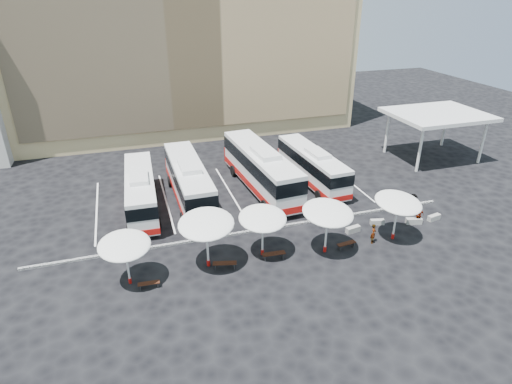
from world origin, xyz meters
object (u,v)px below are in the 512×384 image
object	(u,v)px
bus_0	(141,190)
wood_bench_2	(274,254)
bus_3	(312,165)
passenger_2	(419,215)
conc_bench_0	(353,229)
wood_bench_3	(346,244)
conc_bench_3	(434,217)
conc_bench_1	(377,222)
sunshade_3	(328,213)
passenger_1	(398,203)
bus_1	(189,180)
sunshade_2	(263,218)
passenger_0	(373,234)
wood_bench_0	(149,284)
passenger_3	(412,204)
bus_2	(261,168)
sunshade_0	(124,245)
wood_bench_1	(225,264)
sunshade_4	(398,203)
sunshade_1	(206,224)
conc_bench_2	(414,221)

from	to	relation	value
bus_0	wood_bench_2	xyz separation A→B (m)	(8.37, -10.69, -1.44)
wood_bench_2	bus_3	bearing A→B (deg)	54.87
bus_3	passenger_2	bearing A→B (deg)	-67.02
conc_bench_0	wood_bench_3	bearing A→B (deg)	-130.28
bus_3	conc_bench_3	xyz separation A→B (m)	(6.66, -10.08, -1.61)
conc_bench_0	conc_bench_3	xyz separation A→B (m)	(7.42, -0.31, -0.01)
bus_3	conc_bench_1	bearing A→B (deg)	-82.47
bus_0	sunshade_3	size ratio (longest dim) A/B	2.60
bus_3	passenger_1	bearing A→B (deg)	-64.45
sunshade_3	conc_bench_3	size ratio (longest dim) A/B	3.68
bus_1	wood_bench_3	distance (m)	15.11
bus_0	sunshade_2	bearing A→B (deg)	-49.58
wood_bench_3	passenger_0	distance (m)	2.34
sunshade_3	passenger_2	bearing A→B (deg)	8.97
bus_0	wood_bench_2	size ratio (longest dim) A/B	6.73
wood_bench_0	wood_bench_3	size ratio (longest dim) A/B	0.93
bus_0	passenger_1	world-z (taller)	bus_0
conc_bench_1	passenger_3	xyz separation A→B (m)	(3.87, 0.85, 0.67)
sunshade_3	wood_bench_2	distance (m)	4.85
bus_1	bus_2	world-z (taller)	bus_2
bus_2	sunshade_0	bearing A→B (deg)	-142.77
passenger_3	sunshade_3	bearing A→B (deg)	11.68
bus_1	conc_bench_1	size ratio (longest dim) A/B	10.98
wood_bench_1	passenger_2	distance (m)	16.67
passenger_3	sunshade_4	bearing A→B (deg)	32.22
bus_3	sunshade_1	world-z (taller)	sunshade_1
wood_bench_1	conc_bench_1	distance (m)	13.56
bus_2	wood_bench_2	distance (m)	11.91
wood_bench_1	passenger_2	xyz separation A→B (m)	(16.62, 1.28, 0.38)
sunshade_0	passenger_0	world-z (taller)	sunshade_0
conc_bench_1	passenger_3	size ratio (longest dim) A/B	0.64
conc_bench_3	passenger_1	size ratio (longest dim) A/B	0.65
bus_0	sunshade_4	xyz separation A→B (m)	(18.10, -10.86, 1.29)
conc_bench_1	passenger_0	bearing A→B (deg)	-128.60
sunshade_4	conc_bench_3	size ratio (longest dim) A/B	3.75
conc_bench_3	passenger_3	distance (m)	2.06
bus_0	wood_bench_1	xyz separation A→B (m)	(4.76, -10.76, -1.44)
conc_bench_2	conc_bench_1	bearing A→B (deg)	164.49
bus_1	bus_3	size ratio (longest dim) A/B	1.09
conc_bench_0	passenger_0	world-z (taller)	passenger_0
wood_bench_2	conc_bench_3	size ratio (longest dim) A/B	1.42
sunshade_4	wood_bench_2	xyz separation A→B (m)	(-9.72, 0.17, -2.73)
sunshade_2	passenger_1	world-z (taller)	sunshade_2
wood_bench_3	passenger_0	world-z (taller)	passenger_0
passenger_1	passenger_2	xyz separation A→B (m)	(0.56, -2.09, -0.15)
bus_1	conc_bench_2	world-z (taller)	bus_1
wood_bench_1	conc_bench_3	world-z (taller)	wood_bench_1
conc_bench_0	passenger_1	size ratio (longest dim) A/B	0.68
passenger_2	conc_bench_2	bearing A→B (deg)	178.94
wood_bench_3	passenger_2	bearing A→B (deg)	11.63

